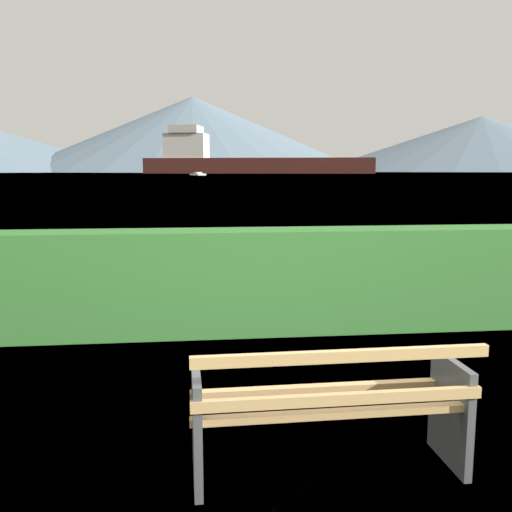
% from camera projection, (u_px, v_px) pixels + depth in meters
% --- Properties ---
extents(ground_plane, '(1400.00, 1400.00, 0.00)m').
position_uv_depth(ground_plane, '(326.00, 469.00, 3.49)').
color(ground_plane, olive).
extents(water_surface, '(620.00, 620.00, 0.00)m').
position_uv_depth(water_surface, '(194.00, 173.00, 306.53)').
color(water_surface, '#7A99A8').
rests_on(water_surface, ground_plane).
extents(park_bench, '(1.68, 0.60, 0.87)m').
position_uv_depth(park_bench, '(330.00, 408.00, 3.37)').
color(park_bench, tan).
rests_on(park_bench, ground_plane).
extents(hedge_row, '(11.84, 0.61, 1.17)m').
position_uv_depth(hedge_row, '(264.00, 281.00, 6.42)').
color(hedge_row, '#387A33').
rests_on(hedge_row, ground_plane).
extents(cargo_ship_large, '(116.88, 43.64, 24.14)m').
position_uv_depth(cargo_ship_large, '(241.00, 160.00, 287.31)').
color(cargo_ship_large, '#471E19').
rests_on(cargo_ship_large, water_surface).
extents(fishing_boat_near, '(5.44, 9.08, 1.09)m').
position_uv_depth(fishing_boat_near, '(198.00, 174.00, 189.15)').
color(fishing_boat_near, silver).
rests_on(fishing_boat_near, water_surface).
extents(distant_hills, '(953.10, 426.95, 68.46)m').
position_uv_depth(distant_hills, '(168.00, 139.00, 537.37)').
color(distant_hills, slate).
rests_on(distant_hills, ground_plane).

